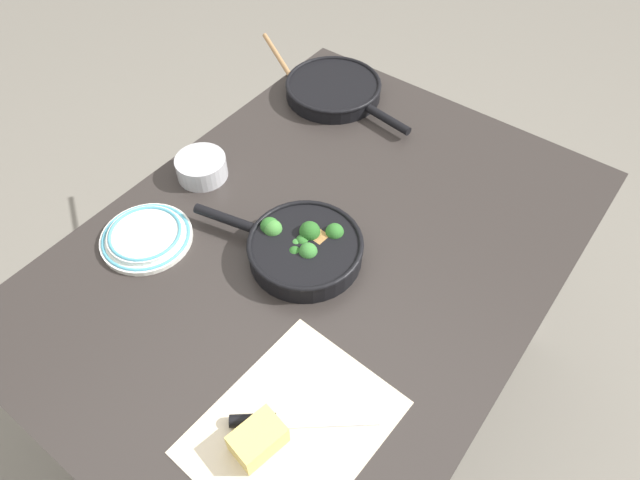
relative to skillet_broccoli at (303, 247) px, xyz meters
The scene contains 10 objects.
ground_plane 0.79m from the skillet_broccoli, 14.98° to the right, with size 14.00×14.00×0.00m, color slate.
dining_table_red 0.12m from the skillet_broccoli, 14.98° to the right, with size 1.35×0.99×0.76m.
skillet_broccoli is the anchor object (origin of this frame).
skillet_eggs 0.61m from the skillet_broccoli, 29.44° to the left, with size 0.28×0.42×0.05m.
wooden_spoon 0.70m from the skillet_broccoli, 41.36° to the left, with size 0.23×0.36×0.02m.
parchment_sheet 0.40m from the skillet_broccoli, 144.65° to the right, with size 0.38×0.31×0.00m.
grater_knife 0.39m from the skillet_broccoli, 147.48° to the right, with size 0.19×0.23×0.02m.
cheese_block 0.44m from the skillet_broccoli, 152.35° to the right, with size 0.10×0.08×0.05m.
dinner_plate_stack 0.37m from the skillet_broccoli, 119.54° to the left, with size 0.21×0.21×0.03m.
prep_bowl_steel 0.37m from the skillet_broccoli, 81.76° to the left, with size 0.13×0.13×0.06m.
Camera 1 is at (-0.67, -0.50, 1.78)m, focal length 32.00 mm.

